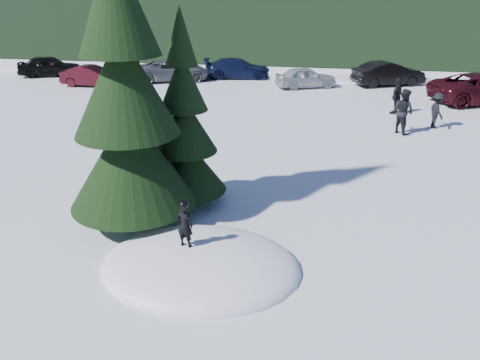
% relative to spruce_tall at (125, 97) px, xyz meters
% --- Properties ---
extents(ground, '(200.00, 200.00, 0.00)m').
position_rel_spruce_tall_xyz_m(ground, '(2.20, -1.80, -3.32)').
color(ground, white).
rests_on(ground, ground).
extents(snow_mound, '(4.48, 3.52, 0.96)m').
position_rel_spruce_tall_xyz_m(snow_mound, '(2.20, -1.80, -3.32)').
color(snow_mound, white).
rests_on(snow_mound, ground).
extents(spruce_tall, '(3.20, 3.20, 8.60)m').
position_rel_spruce_tall_xyz_m(spruce_tall, '(0.00, 0.00, 0.00)').
color(spruce_tall, black).
rests_on(spruce_tall, ground).
extents(spruce_short, '(2.20, 2.20, 5.37)m').
position_rel_spruce_tall_xyz_m(spruce_short, '(1.00, 1.40, -1.22)').
color(spruce_short, black).
rests_on(spruce_short, ground).
extents(child_skier, '(0.42, 0.32, 1.03)m').
position_rel_spruce_tall_xyz_m(child_skier, '(1.87, -1.74, -2.33)').
color(child_skier, black).
rests_on(child_skier, snow_mound).
extents(adult_0, '(1.11, 1.14, 1.86)m').
position_rel_spruce_tall_xyz_m(adult_0, '(7.94, 9.48, -2.39)').
color(adult_0, black).
rests_on(adult_0, ground).
extents(adult_1, '(0.86, 1.07, 1.70)m').
position_rel_spruce_tall_xyz_m(adult_1, '(8.08, 12.73, -2.47)').
color(adult_1, black).
rests_on(adult_1, ground).
extents(adult_2, '(0.77, 1.09, 1.53)m').
position_rel_spruce_tall_xyz_m(adult_2, '(9.49, 10.52, -2.55)').
color(adult_2, black).
rests_on(adult_2, ground).
extents(car_0, '(4.32, 2.92, 1.37)m').
position_rel_spruce_tall_xyz_m(car_0, '(-13.65, 18.90, -2.64)').
color(car_0, black).
rests_on(car_0, ground).
extents(car_1, '(3.73, 1.33, 1.23)m').
position_rel_spruce_tall_xyz_m(car_1, '(-9.27, 16.27, -2.71)').
color(car_1, black).
rests_on(car_1, ground).
extents(car_2, '(5.23, 3.79, 1.32)m').
position_rel_spruce_tall_xyz_m(car_2, '(-4.97, 18.83, -2.66)').
color(car_2, '#4D4F55').
rests_on(car_2, ground).
extents(car_3, '(4.66, 2.51, 1.28)m').
position_rel_spruce_tall_xyz_m(car_3, '(-1.04, 20.43, -2.68)').
color(car_3, black).
rests_on(car_3, ground).
extents(car_4, '(3.90, 2.84, 1.23)m').
position_rel_spruce_tall_xyz_m(car_4, '(3.53, 18.11, -2.70)').
color(car_4, '#9FA4A8').
rests_on(car_4, ground).
extents(car_5, '(4.58, 3.14, 1.43)m').
position_rel_spruce_tall_xyz_m(car_5, '(8.46, 19.67, -2.60)').
color(car_5, black).
rests_on(car_5, ground).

